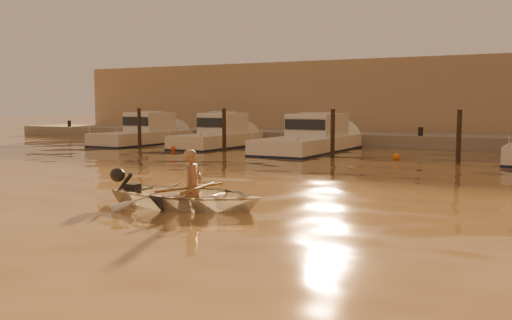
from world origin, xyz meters
The scene contains 19 objects.
ground_plane centered at (0.00, 0.00, 0.00)m, with size 160.00×160.00×0.00m, color olive.
dinghy centered at (1.29, 1.48, 0.23)m, with size 2.43×3.40×0.71m, color silver.
person centered at (1.39, 1.48, 0.47)m, with size 0.56×0.37×1.53m, color #A26E51.
outboard_motor centered at (-0.21, 1.38, 0.28)m, with size 0.90×0.40×0.70m, color black, non-canonical shape.
oar_port centered at (1.54, 1.49, 0.42)m, with size 0.06×0.06×2.10m, color brown.
oar_starboard centered at (1.34, 1.48, 0.42)m, with size 0.06×0.06×2.10m, color brown.
moored_boat_0 centered at (-12.14, 16.00, 0.62)m, with size 2.26×7.18×1.75m, color beige, non-canonical shape.
moored_boat_1 centered at (-7.30, 16.00, 0.62)m, with size 2.20×6.57×1.75m, color beige, non-canonical shape.
moored_boat_2 centered at (-2.12, 16.00, 0.62)m, with size 2.59×8.56×1.75m, color white, non-canonical shape.
piling_0 centered at (-10.50, 13.80, 0.90)m, with size 0.18×0.18×2.20m, color #2D2319.
piling_1 centered at (-5.50, 13.80, 0.90)m, with size 0.18×0.18×2.20m, color #2D2319.
piling_2 centered at (-0.20, 13.80, 0.90)m, with size 0.18×0.18×2.20m, color #2D2319.
piling_3 centered at (4.80, 13.80, 0.90)m, with size 0.18×0.18×2.20m, color #2D2319.
fender_a centered at (-11.56, 13.30, 0.10)m, with size 0.30×0.30×0.30m, color silver.
fender_b centered at (-7.90, 13.16, 0.10)m, with size 0.30×0.30×0.30m, color red.
fender_c centered at (-1.99, 12.92, 0.10)m, with size 0.30×0.30×0.30m, color silver.
fender_d centered at (2.39, 14.15, 0.10)m, with size 0.30×0.30×0.30m, color orange.
quay centered at (0.00, 21.50, 0.15)m, with size 52.00×4.00×1.00m, color gray.
waterfront_building centered at (0.00, 27.00, 2.40)m, with size 46.00×7.00×4.80m, color #9E8466.
Camera 1 is at (8.36, -8.43, 2.19)m, focal length 40.00 mm.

